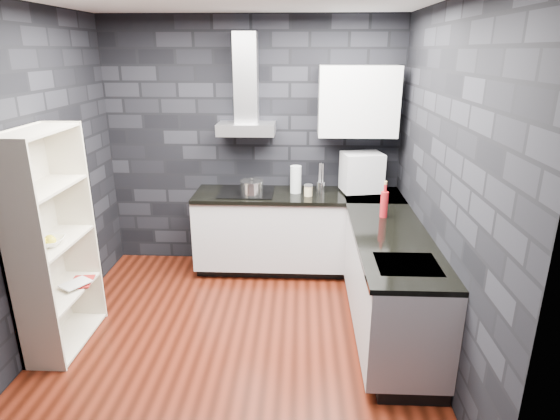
# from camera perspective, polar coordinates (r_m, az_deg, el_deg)

# --- Properties ---
(ground) EXTENTS (3.20, 3.20, 0.00)m
(ground) POSITION_cam_1_polar(r_m,az_deg,el_deg) (4.21, -5.22, -14.94)
(ground) COLOR #49170C
(wall_back) EXTENTS (3.20, 0.05, 2.70)m
(wall_back) POSITION_cam_1_polar(r_m,az_deg,el_deg) (5.21, -3.27, 7.90)
(wall_back) COLOR black
(wall_back) RESTS_ON ground
(wall_front) EXTENTS (3.20, 0.05, 2.70)m
(wall_front) POSITION_cam_1_polar(r_m,az_deg,el_deg) (2.16, -12.11, -8.94)
(wall_front) COLOR black
(wall_front) RESTS_ON ground
(wall_left) EXTENTS (0.05, 3.20, 2.70)m
(wall_left) POSITION_cam_1_polar(r_m,az_deg,el_deg) (4.20, -28.39, 2.94)
(wall_left) COLOR black
(wall_left) RESTS_ON ground
(wall_right) EXTENTS (0.05, 3.20, 2.70)m
(wall_right) POSITION_cam_1_polar(r_m,az_deg,el_deg) (3.76, 19.46, 2.53)
(wall_right) COLOR black
(wall_right) RESTS_ON ground
(toekick_back) EXTENTS (2.18, 0.50, 0.10)m
(toekick_back) POSITION_cam_1_polar(r_m,az_deg,el_deg) (5.32, 2.08, -6.62)
(toekick_back) COLOR black
(toekick_back) RESTS_ON ground
(toekick_right) EXTENTS (0.50, 1.78, 0.10)m
(toekick_right) POSITION_cam_1_polar(r_m,az_deg,el_deg) (4.31, 13.43, -13.78)
(toekick_right) COLOR black
(toekick_right) RESTS_ON ground
(counter_back_cab) EXTENTS (2.20, 0.60, 0.76)m
(counter_back_cab) POSITION_cam_1_polar(r_m,az_deg,el_deg) (5.11, 2.13, -2.46)
(counter_back_cab) COLOR #BDBCC1
(counter_back_cab) RESTS_ON ground
(counter_right_cab) EXTENTS (0.60, 1.80, 0.76)m
(counter_right_cab) POSITION_cam_1_polar(r_m,az_deg,el_deg) (4.09, 13.33, -8.71)
(counter_right_cab) COLOR #BDBCC1
(counter_right_cab) RESTS_ON ground
(counter_back_top) EXTENTS (2.20, 0.62, 0.04)m
(counter_back_top) POSITION_cam_1_polar(r_m,az_deg,el_deg) (4.97, 2.18, 1.80)
(counter_back_top) COLOR black
(counter_back_top) RESTS_ON counter_back_cab
(counter_right_top) EXTENTS (0.62, 1.80, 0.04)m
(counter_right_top) POSITION_cam_1_polar(r_m,az_deg,el_deg) (3.92, 13.62, -3.52)
(counter_right_top) COLOR black
(counter_right_top) RESTS_ON counter_right_cab
(counter_corner_top) EXTENTS (0.62, 0.62, 0.04)m
(counter_corner_top) POSITION_cam_1_polar(r_m,az_deg,el_deg) (5.04, 11.32, 1.67)
(counter_corner_top) COLOR black
(counter_corner_top) RESTS_ON counter_right_cab
(hood_body) EXTENTS (0.60, 0.34, 0.12)m
(hood_body) POSITION_cam_1_polar(r_m,az_deg,el_deg) (4.99, -4.12, 9.84)
(hood_body) COLOR silver
(hood_body) RESTS_ON wall_back
(hood_chimney) EXTENTS (0.24, 0.20, 0.90)m
(hood_chimney) POSITION_cam_1_polar(r_m,az_deg,el_deg) (5.00, -4.17, 15.74)
(hood_chimney) COLOR silver
(hood_chimney) RESTS_ON hood_body
(upper_cabinet) EXTENTS (0.80, 0.35, 0.70)m
(upper_cabinet) POSITION_cam_1_polar(r_m,az_deg,el_deg) (4.95, 9.49, 12.95)
(upper_cabinet) COLOR silver
(upper_cabinet) RESTS_ON wall_back
(cooktop) EXTENTS (0.58, 0.50, 0.01)m
(cooktop) POSITION_cam_1_polar(r_m,az_deg,el_deg) (5.01, -4.12, 2.20)
(cooktop) COLOR black
(cooktop) RESTS_ON counter_back_top
(sink_rim) EXTENTS (0.44, 0.40, 0.01)m
(sink_rim) POSITION_cam_1_polar(r_m,az_deg,el_deg) (3.47, 15.27, -6.44)
(sink_rim) COLOR silver
(sink_rim) RESTS_ON counter_right_top
(pot) EXTENTS (0.29, 0.29, 0.14)m
(pot) POSITION_cam_1_polar(r_m,az_deg,el_deg) (4.87, -3.45, 2.64)
(pot) COLOR #B3B4B8
(pot) RESTS_ON cooktop
(glass_vase) EXTENTS (0.16, 0.16, 0.29)m
(glass_vase) POSITION_cam_1_polar(r_m,az_deg,el_deg) (4.96, 1.93, 3.75)
(glass_vase) COLOR silver
(glass_vase) RESTS_ON counter_back_top
(storage_jar) EXTENTS (0.09, 0.09, 0.11)m
(storage_jar) POSITION_cam_1_polar(r_m,az_deg,el_deg) (4.88, 3.46, 2.33)
(storage_jar) COLOR #C8B384
(storage_jar) RESTS_ON counter_back_top
(utensil_crock) EXTENTS (0.09, 0.09, 0.12)m
(utensil_crock) POSITION_cam_1_polar(r_m,az_deg,el_deg) (5.01, 4.95, 2.80)
(utensil_crock) COLOR #B3B4B8
(utensil_crock) RESTS_ON counter_back_top
(appliance_garage) EXTENTS (0.46, 0.39, 0.41)m
(appliance_garage) POSITION_cam_1_polar(r_m,az_deg,el_deg) (5.01, 9.93, 4.58)
(appliance_garage) COLOR #BBBCC4
(appliance_garage) RESTS_ON counter_back_top
(red_bottle) EXTENTS (0.07, 0.07, 0.24)m
(red_bottle) POSITION_cam_1_polar(r_m,az_deg,el_deg) (4.33, 12.57, 0.66)
(red_bottle) COLOR maroon
(red_bottle) RESTS_ON counter_right_top
(bookshelf) EXTENTS (0.36, 0.81, 1.80)m
(bookshelf) POSITION_cam_1_polar(r_m,az_deg,el_deg) (4.11, -25.96, -3.63)
(bookshelf) COLOR beige
(bookshelf) RESTS_ON ground
(fruit_bowl) EXTENTS (0.26, 0.26, 0.06)m
(fruit_bowl) POSITION_cam_1_polar(r_m,az_deg,el_deg) (4.05, -26.44, -3.48)
(fruit_bowl) COLOR white
(fruit_bowl) RESTS_ON bookshelf
(book_red) EXTENTS (0.18, 0.05, 0.24)m
(book_red) POSITION_cam_1_polar(r_m,az_deg,el_deg) (4.36, -24.33, -6.83)
(book_red) COLOR maroon
(book_red) RESTS_ON bookshelf
(book_second) EXTENTS (0.15, 0.11, 0.23)m
(book_second) POSITION_cam_1_polar(r_m,az_deg,el_deg) (4.34, -24.40, -6.67)
(book_second) COLOR #B2B2B2
(book_second) RESTS_ON bookshelf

